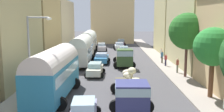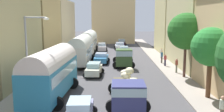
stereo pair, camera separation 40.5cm
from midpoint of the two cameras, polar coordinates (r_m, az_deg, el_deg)
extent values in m
plane|color=#434245|center=(38.21, 0.42, -0.94)|extent=(154.00, 154.00, 0.00)
cube|color=#A6A9A0|center=(38.90, -10.32, -0.81)|extent=(2.50, 70.00, 0.14)
cube|color=gray|center=(38.87, 11.17, -0.84)|extent=(2.50, 70.00, 0.14)
cube|color=tan|center=(26.63, -23.57, 3.71)|extent=(4.54, 11.24, 8.97)
cube|color=tan|center=(37.49, -16.95, 6.36)|extent=(5.24, 10.33, 10.25)
cube|color=#CAB68E|center=(49.53, -12.53, 6.76)|extent=(5.11, 14.22, 9.70)
cube|color=tan|center=(34.59, 18.22, 6.63)|extent=(4.02, 13.37, 10.87)
cube|color=tan|center=(47.05, 14.35, 8.15)|extent=(5.37, 10.73, 12.26)
cube|color=tan|center=(64.36, 0.49, 8.27)|extent=(10.69, 6.52, 11.59)
cube|color=tan|center=(62.87, -2.98, 10.62)|extent=(2.97, 2.97, 16.80)
cube|color=tan|center=(62.85, 3.96, 10.61)|extent=(2.97, 2.97, 16.80)
cube|color=teal|center=(20.69, -13.21, -4.88)|extent=(2.81, 8.90, 2.42)
cylinder|color=silver|center=(20.44, -13.33, -1.59)|extent=(2.76, 8.72, 2.38)
cube|color=#99B7C6|center=(20.57, -13.27, -3.44)|extent=(2.83, 8.20, 0.77)
cylinder|color=black|center=(23.84, -13.95, -6.07)|extent=(1.00, 0.35, 1.00)
cylinder|color=black|center=(23.28, -8.48, -6.27)|extent=(1.00, 0.35, 1.00)
cylinder|color=black|center=(18.93, -18.83, -10.26)|extent=(1.00, 0.35, 1.00)
cylinder|color=black|center=(18.21, -11.96, -10.73)|extent=(1.00, 0.35, 1.00)
cube|color=silver|center=(34.69, -6.81, 0.77)|extent=(2.50, 9.24, 2.33)
cylinder|color=silver|center=(34.54, -6.84, 2.68)|extent=(2.45, 9.05, 2.42)
cube|color=#99B7C6|center=(34.62, -6.82, 1.61)|extent=(2.55, 8.50, 0.75)
cylinder|color=black|center=(37.83, -8.00, -0.37)|extent=(1.00, 0.35, 1.00)
cylinder|color=black|center=(37.56, -4.45, -0.37)|extent=(1.00, 0.35, 1.00)
cylinder|color=black|center=(32.27, -9.47, -2.01)|extent=(1.00, 0.35, 1.00)
cylinder|color=black|center=(31.95, -5.31, -2.04)|extent=(1.00, 0.35, 1.00)
cube|color=beige|center=(46.21, -5.13, 2.83)|extent=(2.48, 9.53, 2.34)
cylinder|color=silver|center=(46.10, -5.15, 4.27)|extent=(2.43, 9.34, 2.41)
cube|color=#99B7C6|center=(46.15, -5.14, 3.47)|extent=(2.53, 8.77, 0.75)
cylinder|color=black|center=(49.38, -6.11, 1.85)|extent=(1.00, 0.35, 1.00)
cylinder|color=black|center=(49.16, -3.41, 1.85)|extent=(1.00, 0.35, 1.00)
cylinder|color=black|center=(43.58, -7.03, 0.88)|extent=(1.00, 0.35, 1.00)
cylinder|color=black|center=(43.32, -3.97, 0.88)|extent=(1.00, 0.35, 1.00)
cube|color=navy|center=(17.04, 4.46, -9.03)|extent=(2.26, 2.18, 1.74)
cube|color=#99B7C6|center=(16.89, 4.48, -7.46)|extent=(2.30, 2.27, 0.56)
cube|color=brown|center=(20.74, 3.89, -7.44)|extent=(2.30, 5.26, 0.55)
ellipsoid|color=beige|center=(20.09, 2.73, -6.34)|extent=(1.08, 1.01, 0.56)
ellipsoid|color=beige|center=(21.36, 4.26, -5.55)|extent=(0.94, 0.91, 0.46)
ellipsoid|color=silver|center=(20.41, 4.33, -6.06)|extent=(1.00, 0.98, 0.58)
ellipsoid|color=beige|center=(21.01, 3.72, -4.52)|extent=(1.12, 1.06, 0.57)
ellipsoid|color=beige|center=(22.25, 3.58, -3.82)|extent=(1.12, 1.01, 0.55)
ellipsoid|color=beige|center=(19.87, 5.48, -5.70)|extent=(1.03, 0.97, 0.47)
ellipsoid|color=beige|center=(20.76, 4.64, -3.42)|extent=(0.74, 0.94, 0.60)
cylinder|color=black|center=(17.62, 8.09, -11.47)|extent=(0.90, 0.31, 0.90)
cylinder|color=black|center=(17.50, 0.67, -11.52)|extent=(0.90, 0.31, 0.90)
cylinder|color=black|center=(21.81, 6.73, -7.41)|extent=(0.90, 0.32, 0.90)
cylinder|color=black|center=(21.71, 0.81, -7.42)|extent=(0.90, 0.32, 0.90)
cube|color=#344F28|center=(31.55, 3.13, -0.32)|extent=(2.03, 1.86, 2.08)
cube|color=#99B7C6|center=(31.47, 3.14, 0.73)|extent=(2.07, 1.93, 0.67)
cube|color=brown|center=(34.86, 2.88, -0.71)|extent=(2.03, 4.60, 0.55)
ellipsoid|color=beige|center=(36.24, 2.65, 0.49)|extent=(1.15, 1.22, 0.48)
ellipsoid|color=silver|center=(33.79, 2.53, -0.05)|extent=(0.83, 1.01, 0.57)
ellipsoid|color=beige|center=(34.48, 3.69, 0.11)|extent=(1.20, 1.08, 0.55)
ellipsoid|color=beige|center=(35.32, 2.95, 0.94)|extent=(0.94, 1.09, 0.54)
ellipsoid|color=beige|center=(33.31, 2.40, 0.27)|extent=(1.14, 0.98, 0.45)
ellipsoid|color=beige|center=(34.71, 2.11, 0.70)|extent=(1.18, 1.23, 0.49)
ellipsoid|color=beige|center=(34.80, 2.87, 1.38)|extent=(0.75, 0.91, 0.52)
cylinder|color=black|center=(32.00, 4.91, -2.11)|extent=(0.90, 0.31, 0.90)
cylinder|color=black|center=(31.91, 1.28, -2.11)|extent=(0.90, 0.31, 0.90)
cylinder|color=black|center=(35.79, 4.44, -0.92)|extent=(0.90, 0.31, 0.90)
cylinder|color=black|center=(35.71, 1.20, -0.91)|extent=(0.90, 0.31, 0.90)
cube|color=beige|center=(43.11, 3.02, 1.05)|extent=(1.72, 4.07, 0.75)
cube|color=#91B6CF|center=(43.03, 3.02, 1.88)|extent=(1.49, 2.13, 0.51)
cylinder|color=black|center=(41.98, 4.24, 0.34)|extent=(0.60, 0.21, 0.60)
cylinder|color=black|center=(41.88, 1.99, 0.34)|extent=(0.60, 0.21, 0.60)
cylinder|color=black|center=(44.45, 3.97, 0.83)|extent=(0.60, 0.21, 0.60)
cylinder|color=black|center=(44.35, 1.85, 0.83)|extent=(0.60, 0.21, 0.60)
cube|color=silver|center=(50.52, 2.02, 2.19)|extent=(1.93, 4.10, 0.69)
cube|color=#A0B2D1|center=(50.45, 2.02, 2.86)|extent=(1.63, 2.16, 0.51)
cylinder|color=black|center=(49.39, 3.13, 1.65)|extent=(0.60, 0.21, 0.60)
cylinder|color=black|center=(49.26, 1.10, 1.65)|extent=(0.60, 0.21, 0.60)
cylinder|color=black|center=(51.86, 2.89, 2.00)|extent=(0.60, 0.21, 0.60)
cylinder|color=black|center=(51.74, 0.95, 2.00)|extent=(0.60, 0.21, 0.60)
cube|color=#2C1D2B|center=(56.49, 2.45, 2.96)|extent=(1.79, 3.95, 0.81)
cube|color=#9BB6CD|center=(56.42, 2.45, 3.65)|extent=(1.53, 2.07, 0.57)
cylinder|color=black|center=(55.33, 3.31, 2.44)|extent=(0.60, 0.21, 0.60)
cylinder|color=black|center=(55.33, 1.58, 2.45)|extent=(0.60, 0.21, 0.60)
cylinder|color=black|center=(57.73, 3.27, 2.71)|extent=(0.60, 0.21, 0.60)
cylinder|color=black|center=(57.73, 1.62, 2.72)|extent=(0.60, 0.21, 0.60)
cube|color=#99B8C5|center=(15.88, -6.76, -10.94)|extent=(1.48, 1.96, 0.51)
cylinder|color=black|center=(17.33, -9.07, -12.38)|extent=(0.60, 0.21, 0.60)
cylinder|color=black|center=(17.21, -3.68, -12.45)|extent=(0.60, 0.21, 0.60)
cube|color=beige|center=(28.10, -3.77, -3.28)|extent=(1.73, 3.93, 0.71)
cube|color=#9FC1C7|center=(27.98, -3.78, -2.06)|extent=(1.46, 2.07, 0.51)
cylinder|color=black|center=(29.43, -4.99, -3.38)|extent=(0.60, 0.21, 0.60)
cylinder|color=black|center=(29.26, -1.96, -3.43)|extent=(0.60, 0.21, 0.60)
cylinder|color=black|center=(27.13, -5.71, -4.46)|extent=(0.60, 0.21, 0.60)
cylinder|color=black|center=(26.93, -2.42, -4.52)|extent=(0.60, 0.21, 0.60)
cube|color=#3A88C4|center=(35.57, -2.18, -0.66)|extent=(1.96, 3.89, 0.72)
cube|color=#9BB1D1|center=(35.48, -2.18, 0.31)|extent=(1.65, 2.06, 0.50)
cylinder|color=black|center=(36.88, -3.35, -0.85)|extent=(0.60, 0.21, 0.60)
cylinder|color=black|center=(36.71, -0.62, -0.88)|extent=(0.60, 0.21, 0.60)
cylinder|color=black|center=(34.58, -3.82, -1.51)|extent=(0.60, 0.21, 0.60)
cylinder|color=black|center=(34.40, -0.90, -1.55)|extent=(0.60, 0.21, 0.60)
cube|color=silver|center=(48.37, -2.12, 1.93)|extent=(1.83, 4.35, 0.77)
cube|color=#9DB1C0|center=(48.29, -2.12, 2.69)|extent=(1.52, 2.30, 0.53)
cylinder|color=black|center=(49.72, -3.05, 1.70)|extent=(0.60, 0.21, 0.60)
cylinder|color=black|center=(49.74, -1.23, 1.71)|extent=(0.60, 0.21, 0.60)
cylinder|color=black|center=(47.10, -3.06, 1.30)|extent=(0.60, 0.21, 0.60)
cylinder|color=black|center=(47.12, -1.14, 1.31)|extent=(0.60, 0.21, 0.60)
cylinder|color=#242F3C|center=(40.03, 11.59, -0.57)|extent=(0.18, 0.18, 0.14)
cylinder|color=#242F3C|center=(39.95, 11.61, 0.11)|extent=(0.25, 0.25, 0.83)
cylinder|color=silver|center=(39.85, 11.65, 1.10)|extent=(0.39, 0.39, 0.56)
sphere|color=tan|center=(39.80, 11.66, 1.64)|extent=(0.20, 0.20, 0.20)
cylinder|color=slate|center=(30.03, 14.98, -3.86)|extent=(0.18, 0.18, 0.14)
cylinder|color=slate|center=(29.92, 15.02, -2.87)|extent=(0.25, 0.25, 0.92)
cylinder|color=brown|center=(29.79, 15.07, -1.50)|extent=(0.39, 0.39, 0.54)
sphere|color=#D7A688|center=(29.72, 15.10, -0.77)|extent=(0.22, 0.22, 0.22)
cylinder|color=silver|center=(16.84, 24.77, -10.07)|extent=(0.38, 0.38, 0.58)
sphere|color=tan|center=(16.72, 24.86, -8.75)|extent=(0.24, 0.24, 0.24)
cylinder|color=#2D2841|center=(33.78, 12.46, -2.35)|extent=(0.20, 0.20, 0.14)
cylinder|color=#2D2841|center=(33.68, 12.49, -1.53)|extent=(0.30, 0.30, 0.85)
cylinder|color=#A53739|center=(33.57, 12.53, -0.38)|extent=(0.47, 0.47, 0.52)
sphere|color=tan|center=(33.51, 12.55, 0.24)|extent=(0.20, 0.20, 0.20)
cylinder|color=#4A4339|center=(35.78, 11.69, -1.70)|extent=(0.19, 0.19, 0.14)
cylinder|color=#4A4339|center=(35.69, 11.72, -0.88)|extent=(0.30, 0.30, 0.89)
cylinder|color=#376589|center=(35.57, 11.76, 0.33)|extent=(0.47, 0.47, 0.64)
sphere|color=tan|center=(35.51, 11.78, 1.02)|extent=(0.22, 0.22, 0.22)
cylinder|color=gray|center=(20.21, -18.48, -0.75)|extent=(0.16, 0.16, 6.65)
cylinder|color=gray|center=(19.70, -16.70, 8.52)|extent=(1.62, 0.11, 0.11)
ellipsoid|color=silver|center=(19.48, -14.39, 8.32)|extent=(0.44, 0.28, 0.20)
cylinder|color=brown|center=(21.50, 21.93, -5.21)|extent=(0.38, 0.38, 3.10)
sphere|color=#297D31|center=(21.03, 22.36, 1.99)|extent=(3.10, 3.10, 3.10)
cylinder|color=brown|center=(27.88, 16.82, -1.26)|extent=(0.29, 0.29, 3.63)
sphere|color=#266423|center=(27.51, 17.13, 5.49)|extent=(3.92, 3.92, 3.92)
camera|label=1|loc=(0.20, -89.62, 0.06)|focal=39.61mm
camera|label=2|loc=(0.20, 90.38, -0.06)|focal=39.61mm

